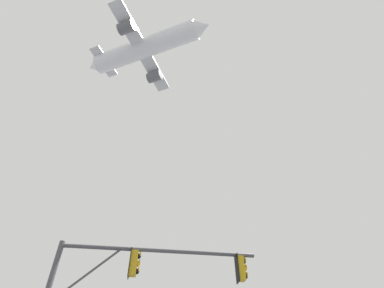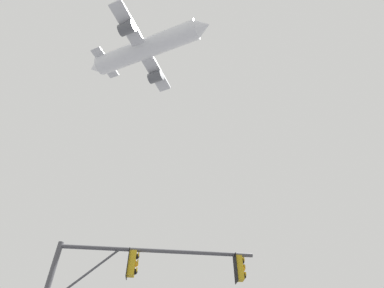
# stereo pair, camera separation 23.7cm
# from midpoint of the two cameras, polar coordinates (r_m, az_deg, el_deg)

# --- Properties ---
(signal_pole_near) EXTENTS (7.39, 1.58, 6.38)m
(signal_pole_near) POSITION_cam_midpoint_polar(r_m,az_deg,el_deg) (11.87, -13.02, -25.10)
(signal_pole_near) COLOR #4C4C51
(signal_pole_near) RESTS_ON ground
(airplane) EXTENTS (20.31, 15.69, 5.62)m
(airplane) POSITION_cam_midpoint_polar(r_m,az_deg,el_deg) (48.50, -9.08, 17.65)
(airplane) COLOR white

